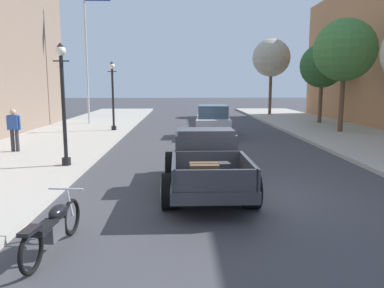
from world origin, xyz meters
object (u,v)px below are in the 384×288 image
(flagpole, at_px, (89,37))
(street_tree_second, at_px, (345,50))
(pedestrian_sidewalk_left, at_px, (14,127))
(street_tree_third, at_px, (322,66))
(hotrod_truck_gunmetal, at_px, (205,161))
(car_background_silver, at_px, (213,122))
(street_tree_farthest, at_px, (271,58))
(street_lamp_near, at_px, (63,95))
(street_lamp_far, at_px, (113,91))
(motorcycle_parked, at_px, (53,226))

(flagpole, bearing_deg, street_tree_second, -17.79)
(pedestrian_sidewalk_left, xyz_separation_m, street_tree_third, (15.95, 10.89, 2.87))
(hotrod_truck_gunmetal, height_order, car_background_silver, car_background_silver)
(street_tree_third, relative_size, street_tree_farthest, 0.82)
(street_tree_third, xyz_separation_m, street_tree_farthest, (-1.70, 7.42, 1.02))
(hotrod_truck_gunmetal, distance_m, street_lamp_near, 5.22)
(car_background_silver, relative_size, street_tree_third, 0.83)
(car_background_silver, xyz_separation_m, street_lamp_far, (-5.54, 1.57, 1.62))
(car_background_silver, distance_m, street_lamp_near, 9.75)
(car_background_silver, xyz_separation_m, flagpole, (-7.61, 5.37, 5.00))
(pedestrian_sidewalk_left, distance_m, street_lamp_far, 7.49)
(street_tree_farthest, bearing_deg, hotrod_truck_gunmetal, -107.10)
(pedestrian_sidewalk_left, relative_size, street_lamp_near, 0.43)
(motorcycle_parked, height_order, street_lamp_near, street_lamp_near)
(street_lamp_near, distance_m, street_lamp_far, 9.52)
(flagpole, relative_size, street_tree_second, 1.51)
(motorcycle_parked, xyz_separation_m, car_background_silver, (3.80, 14.08, 0.33))
(street_tree_second, height_order, street_tree_third, street_tree_second)
(pedestrian_sidewalk_left, distance_m, street_tree_second, 16.78)
(street_tree_farthest, bearing_deg, car_background_silver, -115.16)
(street_lamp_near, relative_size, street_lamp_far, 1.00)
(hotrod_truck_gunmetal, bearing_deg, motorcycle_parked, -126.13)
(pedestrian_sidewalk_left, bearing_deg, hotrod_truck_gunmetal, -35.37)
(street_tree_farthest, bearing_deg, street_lamp_near, -118.81)
(pedestrian_sidewalk_left, height_order, street_tree_second, street_tree_second)
(car_background_silver, distance_m, pedestrian_sidewalk_left, 9.75)
(hotrod_truck_gunmetal, relative_size, street_tree_second, 0.82)
(motorcycle_parked, bearing_deg, hotrod_truck_gunmetal, 53.87)
(motorcycle_parked, height_order, car_background_silver, car_background_silver)
(flagpole, bearing_deg, hotrod_truck_gunmetal, -67.43)
(street_lamp_far, bearing_deg, hotrod_truck_gunmetal, -69.49)
(street_tree_third, bearing_deg, pedestrian_sidewalk_left, -145.66)
(street_lamp_far, distance_m, street_tree_farthest, 16.50)
(motorcycle_parked, bearing_deg, car_background_silver, 74.90)
(street_lamp_far, bearing_deg, street_tree_third, 16.65)
(motorcycle_parked, relative_size, street_lamp_near, 0.55)
(hotrod_truck_gunmetal, bearing_deg, flagpole, 112.57)
(motorcycle_parked, xyz_separation_m, street_lamp_far, (-1.74, 15.65, 1.94))
(car_background_silver, bearing_deg, street_tree_second, 5.04)
(street_tree_second, bearing_deg, street_lamp_far, 175.76)
(pedestrian_sidewalk_left, relative_size, street_tree_second, 0.27)
(motorcycle_parked, distance_m, car_background_silver, 14.58)
(hotrod_truck_gunmetal, relative_size, street_tree_third, 0.94)
(street_lamp_near, bearing_deg, pedestrian_sidewalk_left, 136.32)
(motorcycle_parked, bearing_deg, street_tree_farthest, 69.91)
(street_lamp_near, bearing_deg, flagpole, 99.39)
(flagpole, xyz_separation_m, street_tree_second, (14.76, -4.74, -1.22))
(street_tree_second, distance_m, street_tree_farthest, 12.40)
(car_background_silver, relative_size, pedestrian_sidewalk_left, 2.67)
(hotrod_truck_gunmetal, relative_size, street_lamp_far, 1.29)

